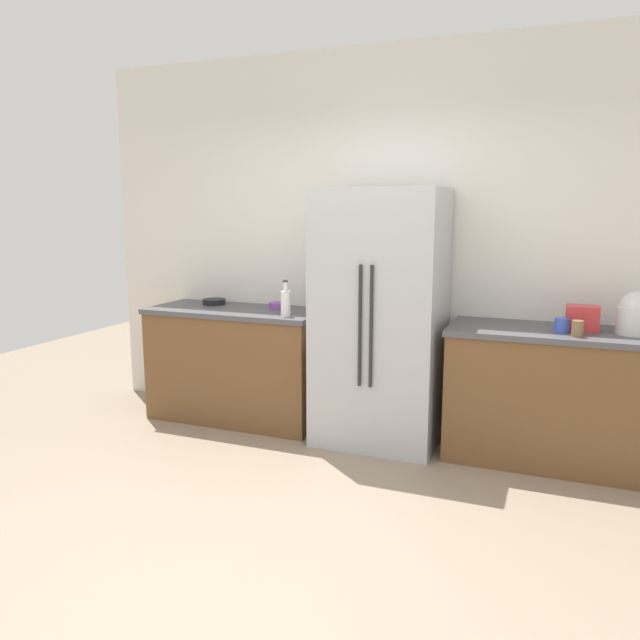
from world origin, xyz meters
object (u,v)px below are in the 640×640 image
(rice_cooker, at_px, (636,314))
(cup_a, at_px, (578,329))
(refrigerator, at_px, (380,318))
(toaster, at_px, (582,318))
(bottle_a, at_px, (286,302))
(bowl_a, at_px, (214,302))
(cup_b, at_px, (562,325))
(bowl_b, at_px, (278,306))

(rice_cooker, relative_size, cup_a, 2.71)
(refrigerator, xyz_separation_m, rice_cooker, (1.69, 0.07, 0.12))
(refrigerator, bearing_deg, toaster, 3.40)
(bottle_a, xyz_separation_m, bowl_a, (-0.82, 0.32, -0.08))
(bowl_a, bearing_deg, refrigerator, -6.69)
(refrigerator, xyz_separation_m, bowl_a, (-1.53, 0.18, 0.01))
(toaster, relative_size, cup_a, 2.02)
(rice_cooker, relative_size, cup_b, 2.92)
(refrigerator, height_order, cup_a, refrigerator)
(bowl_b, bearing_deg, rice_cooker, -2.38)
(bottle_a, bearing_deg, toaster, 6.05)
(cup_b, bearing_deg, rice_cooker, 15.15)
(refrigerator, bearing_deg, cup_a, -6.15)
(refrigerator, distance_m, toaster, 1.38)
(rice_cooker, xyz_separation_m, cup_a, (-0.35, -0.22, -0.08))
(toaster, height_order, bowl_b, toaster)
(cup_a, xyz_separation_m, bowl_a, (-2.87, 0.32, -0.03))
(refrigerator, relative_size, bowl_a, 9.60)
(bowl_b, bearing_deg, cup_a, -8.24)
(rice_cooker, height_order, cup_a, rice_cooker)
(refrigerator, distance_m, bowl_a, 1.54)
(cup_a, relative_size, bowl_a, 0.53)
(refrigerator, distance_m, cup_a, 1.35)
(cup_a, height_order, bowl_b, cup_a)
(cup_b, relative_size, bowl_a, 0.49)
(bowl_a, xyz_separation_m, bowl_b, (0.61, 0.00, 0.00))
(cup_b, bearing_deg, bowl_b, 174.00)
(cup_a, bearing_deg, refrigerator, 173.85)
(bottle_a, distance_m, cup_b, 1.96)
(rice_cooker, bearing_deg, toaster, 178.73)
(toaster, distance_m, cup_a, 0.23)
(toaster, bearing_deg, rice_cooker, -1.27)
(refrigerator, relative_size, toaster, 8.93)
(toaster, relative_size, bowl_b, 1.31)
(cup_a, relative_size, bowl_b, 0.65)
(bottle_a, height_order, bowl_b, bottle_a)
(cup_b, xyz_separation_m, bowl_a, (-2.78, 0.22, -0.03))
(bottle_a, bearing_deg, cup_a, -0.17)
(toaster, height_order, cup_b, toaster)
(bowl_a, bearing_deg, cup_a, -6.44)
(cup_a, height_order, cup_b, cup_a)
(toaster, bearing_deg, bowl_a, 178.07)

